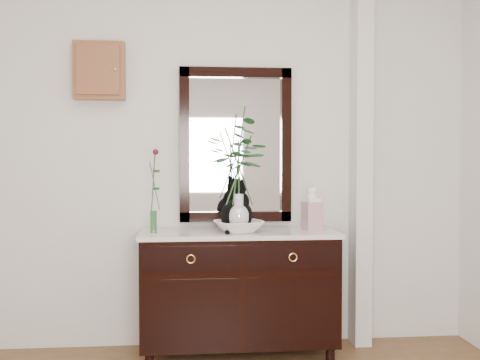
{
  "coord_description": "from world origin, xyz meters",
  "views": [
    {
      "loc": [
        -0.25,
        -2.04,
        1.33
      ],
      "look_at": [
        0.1,
        1.63,
        1.2
      ],
      "focal_mm": 42.0,
      "sensor_mm": 36.0,
      "label": 1
    }
  ],
  "objects": [
    {
      "name": "wall_back",
      "position": [
        0.0,
        1.98,
        1.35
      ],
      "size": [
        3.6,
        0.04,
        2.7
      ],
      "primitive_type": "cube",
      "color": "silver",
      "rests_on": "ground"
    },
    {
      "name": "pilaster",
      "position": [
        1.0,
        1.9,
        1.35
      ],
      "size": [
        0.12,
        0.2,
        2.7
      ],
      "primitive_type": "cube",
      "color": "silver",
      "rests_on": "ground"
    },
    {
      "name": "sideboard",
      "position": [
        0.1,
        1.73,
        0.47
      ],
      "size": [
        1.33,
        0.52,
        0.82
      ],
      "color": "black",
      "rests_on": "ground"
    },
    {
      "name": "wall_mirror",
      "position": [
        0.1,
        1.97,
        1.44
      ],
      "size": [
        0.8,
        0.06,
        1.1
      ],
      "color": "black",
      "rests_on": "wall_back"
    },
    {
      "name": "key_cabinet",
      "position": [
        -0.85,
        1.94,
        1.95
      ],
      "size": [
        0.35,
        0.1,
        0.4
      ],
      "primitive_type": "cube",
      "color": "brown",
      "rests_on": "wall_back"
    },
    {
      "name": "cat",
      "position": [
        0.09,
        1.77,
        1.03
      ],
      "size": [
        0.32,
        0.36,
        0.35
      ],
      "primitive_type": null,
      "rotation": [
        0.0,
        0.0,
        -0.27
      ],
      "color": "black",
      "rests_on": "sideboard"
    },
    {
      "name": "lotus_bowl",
      "position": [
        0.09,
        1.66,
        0.89
      ],
      "size": [
        0.39,
        0.39,
        0.08
      ],
      "primitive_type": "imported",
      "rotation": [
        0.0,
        0.0,
        0.27
      ],
      "color": "white",
      "rests_on": "sideboard"
    },
    {
      "name": "vase_branches",
      "position": [
        0.09,
        1.66,
        1.28
      ],
      "size": [
        0.48,
        0.48,
        0.83
      ],
      "primitive_type": null,
      "rotation": [
        0.0,
        0.0,
        0.24
      ],
      "color": "silver",
      "rests_on": "lotus_bowl"
    },
    {
      "name": "bud_vase_rose",
      "position": [
        -0.47,
        1.7,
        1.13
      ],
      "size": [
        0.08,
        0.08,
        0.56
      ],
      "primitive_type": null,
      "rotation": [
        0.0,
        0.0,
        0.2
      ],
      "color": "#2B6A33",
      "rests_on": "sideboard"
    },
    {
      "name": "ginger_jar",
      "position": [
        0.61,
        1.73,
        1.01
      ],
      "size": [
        0.14,
        0.14,
        0.31
      ],
      "primitive_type": null,
      "rotation": [
        0.0,
        0.0,
        0.23
      ],
      "color": "white",
      "rests_on": "sideboard"
    }
  ]
}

